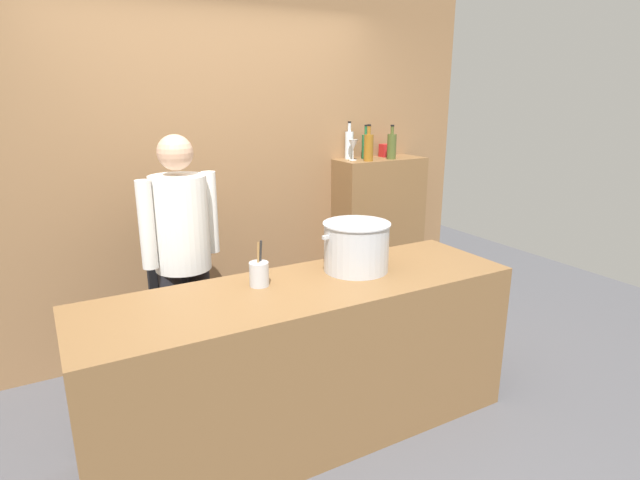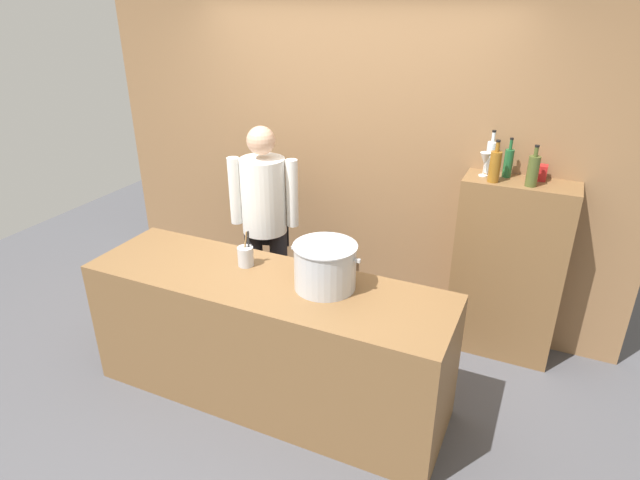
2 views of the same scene
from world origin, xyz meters
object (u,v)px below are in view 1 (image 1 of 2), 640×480
Objects in this scene: utensil_crock at (259,273)px; wine_bottle_olive at (392,146)px; stockpot_large at (356,247)px; wine_bottle_green at (365,146)px; spice_tin_red at (385,150)px; wine_bottle_amber at (369,147)px; wine_bottle_clear at (349,145)px; wine_glass_tall at (353,146)px; chef at (182,249)px.

wine_bottle_olive reaches higher than utensil_crock.
stockpot_large is 1.62× the size of wine_bottle_green.
wine_bottle_green reaches higher than spice_tin_red.
stockpot_large is 1.56× the size of wine_bottle_amber.
wine_bottle_green is at bearing 54.04° from stockpot_large.
spice_tin_red reaches higher than utensil_crock.
wine_bottle_clear is 0.35m from spice_tin_red.
spice_tin_red is at bearing 5.51° from wine_bottle_green.
wine_bottle_olive is (0.17, -0.13, 0.00)m from wine_bottle_green.
wine_glass_tall is at bearing -162.77° from wine_bottle_green.
spice_tin_red is at bearing 34.81° from utensil_crock.
chef reaches higher than spice_tin_red.
wine_bottle_amber is (0.06, -0.20, -0.01)m from wine_bottle_clear.
utensil_crock is at bearing -145.19° from spice_tin_red.
wine_bottle_amber is at bearing -176.11° from wine_bottle_olive.
spice_tin_red is at bearing 177.03° from chef.
stockpot_large reaches higher than utensil_crock.
wine_bottle_amber reaches higher than utensil_crock.
chef reaches higher than utensil_crock.
spice_tin_red is at bearing -5.01° from wine_bottle_clear.
wine_bottle_amber is 0.24m from wine_bottle_olive.
stockpot_large is 1.62× the size of wine_bottle_olive.
wine_bottle_olive is at bearing -31.40° from wine_bottle_clear.
chef is 3.73× the size of stockpot_large.
stockpot_large is 4.18× the size of spice_tin_red.
wine_bottle_amber is at bearing 35.69° from utensil_crock.
wine_bottle_amber is at bearing -50.85° from wine_glass_tall.
wine_bottle_olive is 0.17m from spice_tin_red.
wine_bottle_green is (0.13, -0.05, -0.01)m from wine_bottle_clear.
wine_bottle_clear is at bearing 59.36° from stockpot_large.
spice_tin_red is (1.89, 0.50, 0.46)m from chef.
wine_bottle_clear is at bearing 148.60° from wine_bottle_olive.
wine_bottle_clear is 1.09× the size of wine_bottle_olive.
stockpot_large is 1.82× the size of utensil_crock.
stockpot_large is 1.48× the size of wine_bottle_clear.
wine_bottle_clear is 1.10× the size of wine_bottle_green.
chef is 5.80× the size of wine_bottle_amber.
chef is at bearing 139.86° from stockpot_large.
wine_bottle_amber is (1.60, 0.33, 0.51)m from chef.
utensil_crock is at bearing -144.31° from wine_bottle_amber.
wine_bottle_green is 1.00× the size of wine_bottle_olive.
wine_bottle_clear is 2.83× the size of spice_tin_red.
wine_bottle_clear is at bearing -178.90° from chef.
wine_glass_tall is (-0.02, -0.10, 0.00)m from wine_bottle_clear.
chef is at bearing -164.29° from wine_glass_tall.
chef is 6.03× the size of wine_bottle_olive.
wine_bottle_amber reaches higher than wine_bottle_olive.
chef is at bearing 109.90° from utensil_crock.
utensil_crock is 2.06m from spice_tin_red.
wine_bottle_green is at bearing -174.49° from spice_tin_red.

